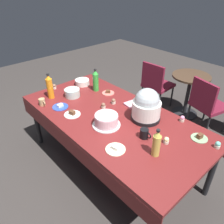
% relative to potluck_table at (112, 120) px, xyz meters
% --- Properties ---
extents(ground, '(9.00, 9.00, 0.00)m').
position_rel_potluck_table_xyz_m(ground, '(0.00, 0.00, -0.69)').
color(ground, '#383330').
extents(potluck_table, '(2.20, 1.10, 0.75)m').
position_rel_potluck_table_xyz_m(potluck_table, '(0.00, 0.00, 0.00)').
color(potluck_table, maroon).
rests_on(potluck_table, ground).
extents(frosted_layer_cake, '(0.29, 0.29, 0.13)m').
position_rel_potluck_table_xyz_m(frosted_layer_cake, '(0.09, -0.16, 0.12)').
color(frosted_layer_cake, silver).
rests_on(frosted_layer_cake, potluck_table).
extents(slow_cooker, '(0.32, 0.32, 0.36)m').
position_rel_potluck_table_xyz_m(slow_cooker, '(0.29, 0.23, 0.22)').
color(slow_cooker, black).
rests_on(slow_cooker, potluck_table).
extents(glass_salad_bowl, '(0.19, 0.19, 0.10)m').
position_rel_potluck_table_xyz_m(glass_salad_bowl, '(-0.68, -0.07, 0.11)').
color(glass_salad_bowl, '#B2C6BC').
rests_on(glass_salad_bowl, potluck_table).
extents(ceramic_snack_bowl, '(0.20, 0.20, 0.07)m').
position_rel_potluck_table_xyz_m(ceramic_snack_bowl, '(-0.88, 0.23, 0.10)').
color(ceramic_snack_bowl, silver).
rests_on(ceramic_snack_bowl, potluck_table).
extents(dessert_plate_coral, '(0.16, 0.16, 0.04)m').
position_rel_potluck_table_xyz_m(dessert_plate_coral, '(-0.43, 0.32, 0.07)').
color(dessert_plate_coral, '#E07266').
rests_on(dessert_plate_coral, potluck_table).
extents(dessert_plate_white, '(0.18, 0.18, 0.05)m').
position_rel_potluck_table_xyz_m(dessert_plate_white, '(-0.31, -0.31, 0.07)').
color(dessert_plate_white, white).
rests_on(dessert_plate_white, potluck_table).
extents(dessert_plate_cobalt, '(0.19, 0.19, 0.04)m').
position_rel_potluck_table_xyz_m(dessert_plate_cobalt, '(-0.55, -0.33, 0.07)').
color(dessert_plate_cobalt, '#2D4CB2').
rests_on(dessert_plate_cobalt, potluck_table).
extents(dessert_plate_sage, '(0.16, 0.16, 0.05)m').
position_rel_potluck_table_xyz_m(dessert_plate_sage, '(0.85, 0.35, 0.07)').
color(dessert_plate_sage, '#8CA87F').
rests_on(dessert_plate_sage, potluck_table).
extents(dessert_plate_cream, '(0.18, 0.18, 0.04)m').
position_rel_potluck_table_xyz_m(dessert_plate_cream, '(0.43, -0.35, 0.07)').
color(dessert_plate_cream, beige).
rests_on(dessert_plate_cream, potluck_table).
extents(cupcake_mint, '(0.05, 0.05, 0.07)m').
position_rel_potluck_table_xyz_m(cupcake_mint, '(0.58, 0.48, 0.09)').
color(cupcake_mint, beige).
rests_on(cupcake_mint, potluck_table).
extents(cupcake_berry, '(0.05, 0.05, 0.07)m').
position_rel_potluck_table_xyz_m(cupcake_berry, '(1.02, 0.35, 0.09)').
color(cupcake_berry, beige).
rests_on(cupcake_berry, potluck_table).
extents(cupcake_vanilla, '(0.05, 0.05, 0.07)m').
position_rel_potluck_table_xyz_m(cupcake_vanilla, '(0.68, 0.06, 0.09)').
color(cupcake_vanilla, beige).
rests_on(cupcake_vanilla, potluck_table).
extents(cupcake_rose, '(0.05, 0.05, 0.07)m').
position_rel_potluck_table_xyz_m(cupcake_rose, '(-1.03, -0.13, 0.09)').
color(cupcake_rose, beige).
rests_on(cupcake_rose, potluck_table).
extents(cupcake_cocoa, '(0.05, 0.05, 0.07)m').
position_rel_potluck_table_xyz_m(cupcake_cocoa, '(-0.19, 0.19, 0.09)').
color(cupcake_cocoa, beige).
rests_on(cupcake_cocoa, potluck_table).
extents(cupcake_lemon, '(0.05, 0.05, 0.07)m').
position_rel_potluck_table_xyz_m(cupcake_lemon, '(-0.19, 0.04, 0.09)').
color(cupcake_lemon, beige).
rests_on(cupcake_lemon, potluck_table).
extents(soda_bottle_orange_juice, '(0.08, 0.08, 0.32)m').
position_rel_potluck_table_xyz_m(soda_bottle_orange_juice, '(-0.83, -0.29, 0.21)').
color(soda_bottle_orange_juice, orange).
rests_on(soda_bottle_orange_juice, potluck_table).
extents(soda_bottle_lime_soda, '(0.08, 0.08, 0.30)m').
position_rel_potluck_table_xyz_m(soda_bottle_lime_soda, '(-0.61, 0.26, 0.20)').
color(soda_bottle_lime_soda, green).
rests_on(soda_bottle_lime_soda, potluck_table).
extents(soda_bottle_ginger_ale, '(0.07, 0.07, 0.27)m').
position_rel_potluck_table_xyz_m(soda_bottle_ginger_ale, '(0.70, -0.13, 0.19)').
color(soda_bottle_ginger_ale, gold).
rests_on(soda_bottle_ginger_ale, potluck_table).
extents(coffee_mug_tan, '(0.11, 0.07, 0.09)m').
position_rel_potluck_table_xyz_m(coffee_mug_tan, '(-0.73, -0.46, 0.10)').
color(coffee_mug_tan, tan).
rests_on(coffee_mug_tan, potluck_table).
extents(coffee_mug_black, '(0.13, 0.08, 0.10)m').
position_rel_potluck_table_xyz_m(coffee_mug_black, '(0.49, -0.03, 0.11)').
color(coffee_mug_black, black).
rests_on(coffee_mug_black, potluck_table).
extents(paper_napkin_stack, '(0.16, 0.16, 0.02)m').
position_rel_potluck_table_xyz_m(paper_napkin_stack, '(-0.01, 0.32, 0.07)').
color(paper_napkin_stack, pink).
rests_on(paper_napkin_stack, potluck_table).
extents(maroon_chair_left, '(0.46, 0.46, 0.85)m').
position_rel_potluck_table_xyz_m(maroon_chair_left, '(-0.55, 1.52, -0.20)').
color(maroon_chair_left, maroon).
rests_on(maroon_chair_left, ground).
extents(maroon_chair_right, '(0.54, 0.54, 0.85)m').
position_rel_potluck_table_xyz_m(maroon_chair_right, '(0.38, 1.52, -0.20)').
color(maroon_chair_right, maroon).
rests_on(maroon_chair_right, ground).
extents(round_cafe_table, '(0.60, 0.60, 0.72)m').
position_rel_potluck_table_xyz_m(round_cafe_table, '(-0.05, 1.74, -0.19)').
color(round_cafe_table, '#473323').
rests_on(round_cafe_table, ground).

